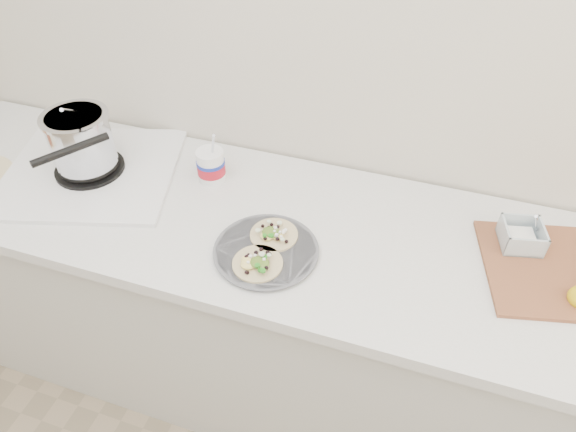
% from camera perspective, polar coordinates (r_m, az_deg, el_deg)
% --- Properties ---
extents(counter, '(2.44, 0.66, 0.90)m').
position_cam_1_polar(counter, '(1.85, -2.32, -10.35)').
color(counter, beige).
rests_on(counter, ground).
extents(stove, '(0.66, 0.63, 0.26)m').
position_cam_1_polar(stove, '(1.75, -21.65, 6.65)').
color(stove, silver).
rests_on(stove, counter).
extents(taco_plate, '(0.29, 0.29, 0.04)m').
position_cam_1_polar(taco_plate, '(1.40, -2.46, -3.64)').
color(taco_plate, '#57585E').
rests_on(taco_plate, counter).
extents(tub, '(0.09, 0.09, 0.20)m').
position_cam_1_polar(tub, '(1.64, -8.53, 5.86)').
color(tub, white).
rests_on(tub, counter).
extents(cutboard, '(0.55, 0.44, 0.08)m').
position_cam_1_polar(cutboard, '(1.56, 29.32, -4.76)').
color(cutboard, brown).
rests_on(cutboard, counter).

